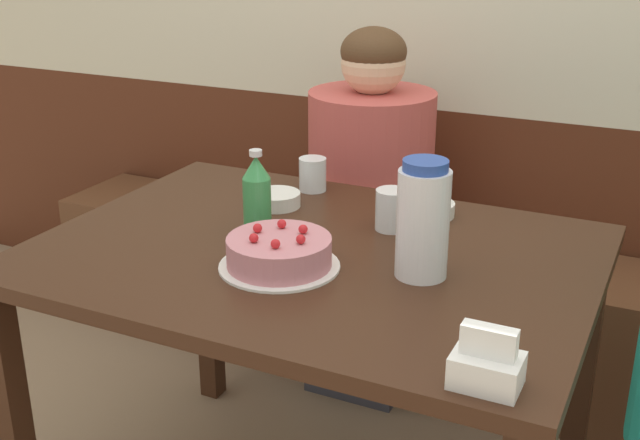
{
  "coord_description": "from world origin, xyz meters",
  "views": [
    {
      "loc": [
        0.73,
        -1.48,
        1.47
      ],
      "look_at": [
        -0.01,
        0.05,
        0.82
      ],
      "focal_mm": 45.0,
      "sensor_mm": 36.0,
      "label": 1
    }
  ],
  "objects_px": {
    "napkin_holder": "(487,365)",
    "bowl_soup_white": "(429,209)",
    "water_pitcher": "(423,220)",
    "glass_water_tall": "(392,210)",
    "person_pale_blue_shirt": "(370,216)",
    "soju_bottle": "(257,195)",
    "bench_seat": "(423,309)",
    "birthday_cake": "(279,253)",
    "bowl_rice_small": "(277,199)",
    "glass_tumbler_short": "(313,174)"
  },
  "relations": [
    {
      "from": "napkin_holder",
      "to": "bowl_rice_small",
      "type": "xyz_separation_m",
      "value": [
        -0.7,
        0.59,
        -0.02
      ]
    },
    {
      "from": "napkin_holder",
      "to": "bowl_soup_white",
      "type": "distance_m",
      "value": 0.77
    },
    {
      "from": "bowl_rice_small",
      "to": "glass_tumbler_short",
      "type": "height_order",
      "value": "glass_tumbler_short"
    },
    {
      "from": "glass_water_tall",
      "to": "person_pale_blue_shirt",
      "type": "distance_m",
      "value": 0.63
    },
    {
      "from": "napkin_holder",
      "to": "person_pale_blue_shirt",
      "type": "height_order",
      "value": "person_pale_blue_shirt"
    },
    {
      "from": "bowl_soup_white",
      "to": "glass_water_tall",
      "type": "relative_size",
      "value": 1.3
    },
    {
      "from": "water_pitcher",
      "to": "person_pale_blue_shirt",
      "type": "height_order",
      "value": "person_pale_blue_shirt"
    },
    {
      "from": "water_pitcher",
      "to": "glass_water_tall",
      "type": "distance_m",
      "value": 0.27
    },
    {
      "from": "soju_bottle",
      "to": "bowl_rice_small",
      "type": "height_order",
      "value": "soju_bottle"
    },
    {
      "from": "bench_seat",
      "to": "soju_bottle",
      "type": "relative_size",
      "value": 13.6
    },
    {
      "from": "napkin_holder",
      "to": "glass_water_tall",
      "type": "height_order",
      "value": "napkin_holder"
    },
    {
      "from": "bench_seat",
      "to": "bowl_soup_white",
      "type": "relative_size",
      "value": 21.79
    },
    {
      "from": "soju_bottle",
      "to": "bowl_soup_white",
      "type": "bearing_deg",
      "value": 41.91
    },
    {
      "from": "napkin_holder",
      "to": "bowl_rice_small",
      "type": "relative_size",
      "value": 0.89
    },
    {
      "from": "bowl_soup_white",
      "to": "bench_seat",
      "type": "bearing_deg",
      "value": 107.7
    },
    {
      "from": "bowl_soup_white",
      "to": "person_pale_blue_shirt",
      "type": "xyz_separation_m",
      "value": [
        -0.32,
        0.4,
        -0.21
      ]
    },
    {
      "from": "water_pitcher",
      "to": "glass_water_tall",
      "type": "xyz_separation_m",
      "value": [
        -0.15,
        0.22,
        -0.07
      ]
    },
    {
      "from": "birthday_cake",
      "to": "soju_bottle",
      "type": "xyz_separation_m",
      "value": [
        -0.14,
        0.15,
        0.06
      ]
    },
    {
      "from": "person_pale_blue_shirt",
      "to": "birthday_cake",
      "type": "bearing_deg",
      "value": 8.99
    },
    {
      "from": "bench_seat",
      "to": "bowl_rice_small",
      "type": "xyz_separation_m",
      "value": [
        -0.21,
        -0.62,
        0.56
      ]
    },
    {
      "from": "napkin_holder",
      "to": "bowl_soup_white",
      "type": "height_order",
      "value": "napkin_holder"
    },
    {
      "from": "glass_water_tall",
      "to": "person_pale_blue_shirt",
      "type": "relative_size",
      "value": 0.08
    },
    {
      "from": "water_pitcher",
      "to": "napkin_holder",
      "type": "xyz_separation_m",
      "value": [
        0.23,
        -0.35,
        -0.08
      ]
    },
    {
      "from": "birthday_cake",
      "to": "glass_water_tall",
      "type": "distance_m",
      "value": 0.34
    },
    {
      "from": "bench_seat",
      "to": "birthday_cake",
      "type": "height_order",
      "value": "birthday_cake"
    },
    {
      "from": "water_pitcher",
      "to": "bowl_soup_white",
      "type": "distance_m",
      "value": 0.37
    },
    {
      "from": "water_pitcher",
      "to": "bowl_rice_small",
      "type": "height_order",
      "value": "water_pitcher"
    },
    {
      "from": "birthday_cake",
      "to": "bowl_soup_white",
      "type": "distance_m",
      "value": 0.47
    },
    {
      "from": "bowl_soup_white",
      "to": "napkin_holder",
      "type": "bearing_deg",
      "value": -64.83
    },
    {
      "from": "bench_seat",
      "to": "napkin_holder",
      "type": "distance_m",
      "value": 1.43
    },
    {
      "from": "bench_seat",
      "to": "water_pitcher",
      "type": "relative_size",
      "value": 11.12
    },
    {
      "from": "bowl_soup_white",
      "to": "person_pale_blue_shirt",
      "type": "bearing_deg",
      "value": 128.64
    },
    {
      "from": "water_pitcher",
      "to": "glass_tumbler_short",
      "type": "relative_size",
      "value": 2.76
    },
    {
      "from": "water_pitcher",
      "to": "person_pale_blue_shirt",
      "type": "distance_m",
      "value": 0.9
    },
    {
      "from": "bowl_soup_white",
      "to": "glass_tumbler_short",
      "type": "distance_m",
      "value": 0.35
    },
    {
      "from": "bowl_soup_white",
      "to": "person_pale_blue_shirt",
      "type": "relative_size",
      "value": 0.11
    },
    {
      "from": "napkin_holder",
      "to": "bowl_soup_white",
      "type": "bearing_deg",
      "value": 115.17
    },
    {
      "from": "birthday_cake",
      "to": "napkin_holder",
      "type": "distance_m",
      "value": 0.57
    },
    {
      "from": "napkin_holder",
      "to": "person_pale_blue_shirt",
      "type": "bearing_deg",
      "value": 120.52
    },
    {
      "from": "soju_bottle",
      "to": "glass_water_tall",
      "type": "bearing_deg",
      "value": 30.89
    },
    {
      "from": "bench_seat",
      "to": "napkin_holder",
      "type": "bearing_deg",
      "value": -67.92
    },
    {
      "from": "bench_seat",
      "to": "person_pale_blue_shirt",
      "type": "relative_size",
      "value": 2.37
    },
    {
      "from": "bowl_soup_white",
      "to": "bowl_rice_small",
      "type": "bearing_deg",
      "value": -164.39
    },
    {
      "from": "water_pitcher",
      "to": "soju_bottle",
      "type": "relative_size",
      "value": 1.22
    },
    {
      "from": "soju_bottle",
      "to": "bowl_rice_small",
      "type": "xyz_separation_m",
      "value": [
        -0.05,
        0.18,
        -0.08
      ]
    },
    {
      "from": "bench_seat",
      "to": "glass_tumbler_short",
      "type": "bearing_deg",
      "value": -111.17
    },
    {
      "from": "glass_water_tall",
      "to": "bowl_soup_white",
      "type": "bearing_deg",
      "value": 68.14
    },
    {
      "from": "glass_water_tall",
      "to": "glass_tumbler_short",
      "type": "distance_m",
      "value": 0.34
    },
    {
      "from": "napkin_holder",
      "to": "glass_tumbler_short",
      "type": "bearing_deg",
      "value": 132.1
    },
    {
      "from": "napkin_holder",
      "to": "glass_tumbler_short",
      "type": "relative_size",
      "value": 1.22
    }
  ]
}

